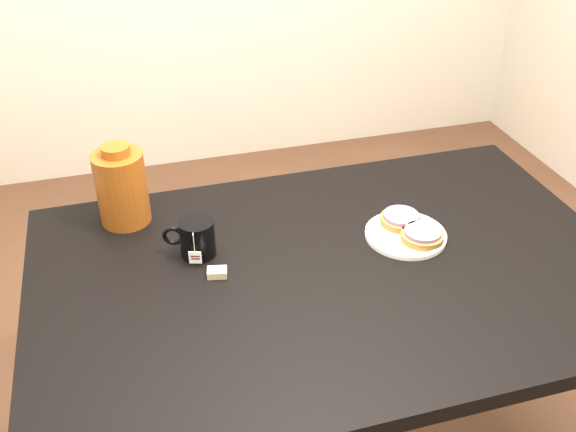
{
  "coord_description": "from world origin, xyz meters",
  "views": [
    {
      "loc": [
        -0.43,
        -1.12,
        1.68
      ],
      "look_at": [
        -0.07,
        0.15,
        0.81
      ],
      "focal_mm": 40.0,
      "sensor_mm": 36.0,
      "label": 1
    }
  ],
  "objects_px": {
    "table": "(331,293)",
    "bagel_package": "(122,187)",
    "plate": "(406,234)",
    "bagel_front": "(422,235)",
    "mug": "(196,238)",
    "bagel_back": "(401,219)",
    "teabag_pouch": "(217,273)"
  },
  "relations": [
    {
      "from": "bagel_back",
      "to": "bagel_package",
      "type": "xyz_separation_m",
      "value": [
        -0.67,
        0.22,
        0.08
      ]
    },
    {
      "from": "table",
      "to": "mug",
      "type": "distance_m",
      "value": 0.35
    },
    {
      "from": "mug",
      "to": "bagel_back",
      "type": "bearing_deg",
      "value": 14.64
    },
    {
      "from": "bagel_package",
      "to": "teabag_pouch",
      "type": "bearing_deg",
      "value": -57.97
    },
    {
      "from": "mug",
      "to": "teabag_pouch",
      "type": "distance_m",
      "value": 0.11
    },
    {
      "from": "mug",
      "to": "teabag_pouch",
      "type": "bearing_deg",
      "value": -55.34
    },
    {
      "from": "table",
      "to": "bagel_back",
      "type": "height_order",
      "value": "bagel_back"
    },
    {
      "from": "table",
      "to": "bagel_front",
      "type": "distance_m",
      "value": 0.27
    },
    {
      "from": "plate",
      "to": "bagel_back",
      "type": "xyz_separation_m",
      "value": [
        0.01,
        0.04,
        0.02
      ]
    },
    {
      "from": "mug",
      "to": "bagel_package",
      "type": "relative_size",
      "value": 0.62
    },
    {
      "from": "table",
      "to": "plate",
      "type": "xyz_separation_m",
      "value": [
        0.22,
        0.06,
        0.09
      ]
    },
    {
      "from": "bagel_front",
      "to": "bagel_package",
      "type": "relative_size",
      "value": 0.6
    },
    {
      "from": "plate",
      "to": "bagel_back",
      "type": "bearing_deg",
      "value": 82.93
    },
    {
      "from": "table",
      "to": "bagel_front",
      "type": "xyz_separation_m",
      "value": [
        0.24,
        0.03,
        0.11
      ]
    },
    {
      "from": "bagel_front",
      "to": "bagel_package",
      "type": "xyz_separation_m",
      "value": [
        -0.69,
        0.31,
        0.08
      ]
    },
    {
      "from": "mug",
      "to": "table",
      "type": "bearing_deg",
      "value": -7.0
    },
    {
      "from": "table",
      "to": "bagel_package",
      "type": "xyz_separation_m",
      "value": [
        -0.45,
        0.33,
        0.18
      ]
    },
    {
      "from": "plate",
      "to": "bagel_package",
      "type": "relative_size",
      "value": 0.94
    },
    {
      "from": "plate",
      "to": "bagel_back",
      "type": "height_order",
      "value": "bagel_back"
    },
    {
      "from": "plate",
      "to": "bagel_front",
      "type": "height_order",
      "value": "bagel_front"
    },
    {
      "from": "table",
      "to": "bagel_package",
      "type": "relative_size",
      "value": 6.49
    },
    {
      "from": "bagel_back",
      "to": "bagel_front",
      "type": "distance_m",
      "value": 0.08
    },
    {
      "from": "table",
      "to": "bagel_back",
      "type": "xyz_separation_m",
      "value": [
        0.22,
        0.11,
        0.11
      ]
    },
    {
      "from": "plate",
      "to": "bagel_front",
      "type": "xyz_separation_m",
      "value": [
        0.03,
        -0.04,
        0.02
      ]
    },
    {
      "from": "bagel_front",
      "to": "mug",
      "type": "distance_m",
      "value": 0.55
    },
    {
      "from": "bagel_front",
      "to": "mug",
      "type": "xyz_separation_m",
      "value": [
        -0.54,
        0.11,
        0.02
      ]
    },
    {
      "from": "table",
      "to": "mug",
      "type": "relative_size",
      "value": 10.41
    },
    {
      "from": "plate",
      "to": "bagel_package",
      "type": "xyz_separation_m",
      "value": [
        -0.67,
        0.27,
        0.09
      ]
    },
    {
      "from": "mug",
      "to": "teabag_pouch",
      "type": "relative_size",
      "value": 2.99
    },
    {
      "from": "table",
      "to": "bagel_back",
      "type": "distance_m",
      "value": 0.27
    },
    {
      "from": "teabag_pouch",
      "to": "table",
      "type": "bearing_deg",
      "value": -8.57
    },
    {
      "from": "mug",
      "to": "bagel_package",
      "type": "distance_m",
      "value": 0.26
    }
  ]
}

